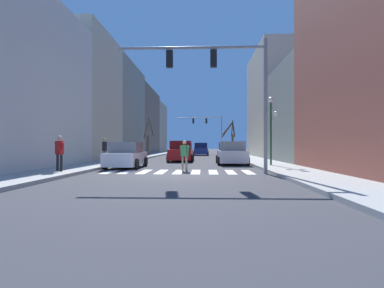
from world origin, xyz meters
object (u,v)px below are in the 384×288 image
Objects in this scene: car_parked_left_mid at (181,151)px; street_tree_right_mid at (148,139)px; car_parked_right_near at (232,154)px; street_lamp_right_corner at (271,117)px; pedestrian_on_right_sidewalk at (105,148)px; street_tree_left_mid at (232,136)px; car_at_intersection at (181,152)px; traffic_signal_near at (223,76)px; traffic_signal_far at (209,126)px; pedestrian_on_left_sidewalk at (59,150)px; pedestrian_crossing_street at (184,153)px; car_driving_toward_lane at (127,156)px; car_parked_right_far at (201,149)px.

car_parked_left_mid is 1.01× the size of street_tree_right_mid.
street_tree_right_mid reaches higher than car_parked_right_near.
street_lamp_right_corner is at bearing 26.69° from car_parked_left_mid.
car_parked_left_mid is at bearing -21.74° from pedestrian_on_right_sidewalk.
car_parked_right_near is 0.92× the size of street_tree_right_mid.
car_at_intersection is at bearing -108.27° from street_tree_left_mid.
traffic_signal_near is 36.05m from traffic_signal_far.
pedestrian_on_left_sidewalk is 6.25m from pedestrian_crossing_street.
car_driving_toward_lane is at bearing -99.81° from traffic_signal_far.
car_parked_right_near is 22.90m from street_tree_left_mid.
street_tree_left_mid is at bearing -25.08° from pedestrian_on_right_sidewalk.
car_at_intersection is at bearing 174.61° from car_parked_right_far.
traffic_signal_far is at bearing -14.60° from pedestrian_on_right_sidewalk.
traffic_signal_near is 4.08× the size of pedestrian_on_right_sidewalk.
traffic_signal_far reaches higher than pedestrian_crossing_street.
car_at_intersection is at bearing -45.59° from pedestrian_crossing_street.
car_parked_right_far is at bearing 101.06° from street_lamp_right_corner.
car_parked_left_mid is (-2.13, -10.34, -0.02)m from car_parked_right_far.
traffic_signal_far is at bearing 90.10° from traffic_signal_near.
car_driving_toward_lane is 2.59× the size of pedestrian_crossing_street.
street_lamp_right_corner is 0.89× the size of car_parked_left_mid.
car_driving_toward_lane is 2.40× the size of pedestrian_on_right_sidewalk.
pedestrian_on_right_sidewalk is at bearing 94.70° from car_parked_right_near.
street_tree_right_mid is (-5.22, 12.30, 1.44)m from car_at_intersection.
car_parked_left_mid is at bearing 107.28° from pedestrian_on_left_sidewalk.
street_tree_right_mid is (-8.08, -12.27, -2.49)m from traffic_signal_far.
traffic_signal_far is 4.37× the size of pedestrian_on_left_sidewalk.
car_driving_toward_lane is at bearing 170.01° from car_parked_right_far.
traffic_signal_near is 8.51m from car_parked_right_near.
traffic_signal_near is at bearing -71.11° from street_tree_right_mid.
pedestrian_on_right_sidewalk is (-5.17, -4.83, 0.38)m from car_at_intersection.
pedestrian_on_right_sidewalk reaches higher than car_driving_toward_lane.
car_parked_right_near is 18.86m from street_tree_right_mid.
street_tree_left_mid is at bearing 83.87° from traffic_signal_near.
car_driving_toward_lane is (-9.00, -0.81, -2.46)m from street_lamp_right_corner.
traffic_signal_far is 14.90m from street_tree_right_mid.
street_tree_left_mid is at bearing -5.32° from car_parked_right_near.
car_parked_right_far is 2.55× the size of pedestrian_on_right_sidewalk.
traffic_signal_far reaches higher than pedestrian_on_right_sidewalk.
traffic_signal_near reaches higher than pedestrian_on_right_sidewalk.
traffic_signal_far is 1.69× the size of car_parked_right_near.
street_lamp_right_corner is at bearing -144.14° from car_parked_right_near.
traffic_signal_far is 18.92m from car_parked_left_mid.
street_tree_left_mid reaches higher than car_at_intersection.
pedestrian_crossing_street is (0.95, -9.94, 0.15)m from car_at_intersection.
pedestrian_on_left_sidewalk is at bearing 167.34° from car_parked_right_far.
car_at_intersection is 19.73m from street_tree_left_mid.
street_tree_left_mid is (5.21, 28.59, 1.77)m from pedestrian_crossing_street.
street_tree_right_mid is (-8.14, 23.78, -2.54)m from traffic_signal_near.
car_parked_right_near is at bearing 125.86° from street_lamp_right_corner.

